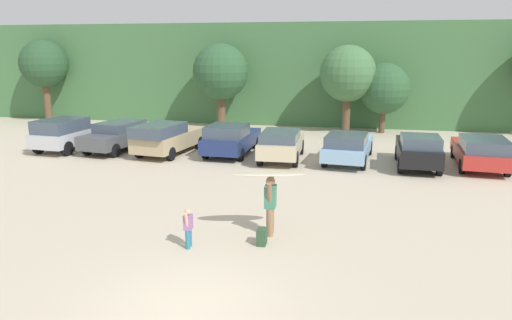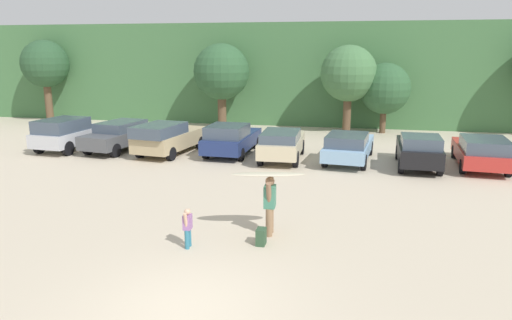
{
  "view_description": "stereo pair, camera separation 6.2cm",
  "coord_description": "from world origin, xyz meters",
  "px_view_note": "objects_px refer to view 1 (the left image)",
  "views": [
    {
      "loc": [
        3.09,
        -8.11,
        5.05
      ],
      "look_at": [
        -0.21,
        8.12,
        1.2
      ],
      "focal_mm": 33.38,
      "sensor_mm": 36.0,
      "label": 1
    },
    {
      "loc": [
        3.15,
        -8.1,
        5.05
      ],
      "look_at": [
        -0.21,
        8.12,
        1.2
      ],
      "focal_mm": 33.38,
      "sensor_mm": 36.0,
      "label": 2
    }
  ],
  "objects_px": {
    "parked_car_black": "(418,150)",
    "parked_car_red": "(481,151)",
    "parked_car_silver": "(67,133)",
    "surfboard_cream": "(268,174)",
    "parked_car_navy": "(231,139)",
    "person_adult": "(270,202)",
    "parked_car_champagne": "(281,143)",
    "backpack_dropped": "(262,237)",
    "parked_car_tan": "(167,137)",
    "parked_car_dark_gray": "(119,135)",
    "person_child": "(188,226)",
    "parked_car_sky_blue": "(348,146)"
  },
  "relations": [
    {
      "from": "parked_car_tan",
      "to": "backpack_dropped",
      "type": "relative_size",
      "value": 10.77
    },
    {
      "from": "parked_car_silver",
      "to": "surfboard_cream",
      "type": "xyz_separation_m",
      "value": [
        12.08,
        -9.26,
        0.85
      ]
    },
    {
      "from": "parked_car_black",
      "to": "person_child",
      "type": "distance_m",
      "value": 12.34
    },
    {
      "from": "parked_car_red",
      "to": "person_adult",
      "type": "xyz_separation_m",
      "value": [
        -7.66,
        -9.38,
        0.19
      ]
    },
    {
      "from": "parked_car_champagne",
      "to": "person_adult",
      "type": "bearing_deg",
      "value": -174.41
    },
    {
      "from": "parked_car_red",
      "to": "backpack_dropped",
      "type": "distance_m",
      "value": 12.78
    },
    {
      "from": "parked_car_dark_gray",
      "to": "parked_car_navy",
      "type": "relative_size",
      "value": 1.01
    },
    {
      "from": "parked_car_black",
      "to": "surfboard_cream",
      "type": "bearing_deg",
      "value": 152.45
    },
    {
      "from": "parked_car_tan",
      "to": "person_child",
      "type": "height_order",
      "value": "parked_car_tan"
    },
    {
      "from": "parked_car_sky_blue",
      "to": "parked_car_black",
      "type": "distance_m",
      "value": 3.06
    },
    {
      "from": "parked_car_sky_blue",
      "to": "parked_car_black",
      "type": "bearing_deg",
      "value": -94.29
    },
    {
      "from": "parked_car_black",
      "to": "parked_car_red",
      "type": "relative_size",
      "value": 0.86
    },
    {
      "from": "parked_car_silver",
      "to": "parked_car_sky_blue",
      "type": "xyz_separation_m",
      "value": [
        14.13,
        0.19,
        -0.15
      ]
    },
    {
      "from": "parked_car_champagne",
      "to": "parked_car_black",
      "type": "distance_m",
      "value": 6.07
    },
    {
      "from": "parked_car_champagne",
      "to": "parked_car_sky_blue",
      "type": "height_order",
      "value": "parked_car_champagne"
    },
    {
      "from": "parked_car_dark_gray",
      "to": "surfboard_cream",
      "type": "height_order",
      "value": "surfboard_cream"
    },
    {
      "from": "parked_car_navy",
      "to": "person_adult",
      "type": "distance_m",
      "value": 10.55
    },
    {
      "from": "parked_car_tan",
      "to": "parked_car_black",
      "type": "height_order",
      "value": "parked_car_tan"
    },
    {
      "from": "parked_car_dark_gray",
      "to": "person_child",
      "type": "distance_m",
      "value": 13.41
    },
    {
      "from": "parked_car_dark_gray",
      "to": "parked_car_sky_blue",
      "type": "distance_m",
      "value": 11.52
    },
    {
      "from": "parked_car_navy",
      "to": "parked_car_champagne",
      "type": "distance_m",
      "value": 2.73
    },
    {
      "from": "parked_car_champagne",
      "to": "parked_car_red",
      "type": "distance_m",
      "value": 8.72
    },
    {
      "from": "parked_car_sky_blue",
      "to": "parked_car_black",
      "type": "relative_size",
      "value": 1.21
    },
    {
      "from": "parked_car_sky_blue",
      "to": "person_child",
      "type": "distance_m",
      "value": 11.46
    },
    {
      "from": "parked_car_black",
      "to": "parked_car_red",
      "type": "distance_m",
      "value": 2.71
    },
    {
      "from": "parked_car_red",
      "to": "surfboard_cream",
      "type": "height_order",
      "value": "surfboard_cream"
    },
    {
      "from": "parked_car_navy",
      "to": "person_child",
      "type": "xyz_separation_m",
      "value": [
        1.76,
        -11.22,
        -0.19
      ]
    },
    {
      "from": "parked_car_tan",
      "to": "parked_car_navy",
      "type": "distance_m",
      "value": 3.12
    },
    {
      "from": "parked_car_dark_gray",
      "to": "parked_car_tan",
      "type": "distance_m",
      "value": 2.8
    },
    {
      "from": "parked_car_navy",
      "to": "parked_car_sky_blue",
      "type": "relative_size",
      "value": 0.91
    },
    {
      "from": "parked_car_tan",
      "to": "backpack_dropped",
      "type": "height_order",
      "value": "parked_car_tan"
    },
    {
      "from": "parked_car_dark_gray",
      "to": "person_child",
      "type": "relative_size",
      "value": 4.31
    },
    {
      "from": "parked_car_champagne",
      "to": "backpack_dropped",
      "type": "xyz_separation_m",
      "value": [
        0.97,
        -9.93,
        -0.57
      ]
    },
    {
      "from": "parked_car_black",
      "to": "parked_car_tan",
      "type": "bearing_deg",
      "value": 89.93
    },
    {
      "from": "parked_car_sky_blue",
      "to": "parked_car_red",
      "type": "bearing_deg",
      "value": -84.26
    },
    {
      "from": "person_adult",
      "to": "surfboard_cream",
      "type": "xyz_separation_m",
      "value": [
        -0.06,
        -0.02,
        0.8
      ]
    },
    {
      "from": "parked_car_black",
      "to": "parked_car_navy",
      "type": "bearing_deg",
      "value": 85.45
    },
    {
      "from": "parked_car_dark_gray",
      "to": "backpack_dropped",
      "type": "relative_size",
      "value": 10.16
    },
    {
      "from": "person_adult",
      "to": "surfboard_cream",
      "type": "distance_m",
      "value": 0.8
    },
    {
      "from": "parked_car_dark_gray",
      "to": "parked_car_tan",
      "type": "relative_size",
      "value": 0.94
    },
    {
      "from": "parked_car_silver",
      "to": "backpack_dropped",
      "type": "relative_size",
      "value": 9.6
    },
    {
      "from": "parked_car_dark_gray",
      "to": "backpack_dropped",
      "type": "xyz_separation_m",
      "value": [
        9.43,
        -10.49,
        -0.57
      ]
    },
    {
      "from": "parked_car_tan",
      "to": "parked_car_dark_gray",
      "type": "bearing_deg",
      "value": 90.26
    },
    {
      "from": "parked_car_black",
      "to": "person_child",
      "type": "xyz_separation_m",
      "value": [
        -6.93,
        -10.21,
        -0.2
      ]
    },
    {
      "from": "parked_car_tan",
      "to": "person_adult",
      "type": "bearing_deg",
      "value": -135.76
    },
    {
      "from": "person_child",
      "to": "surfboard_cream",
      "type": "bearing_deg",
      "value": -147.53
    },
    {
      "from": "parked_car_tan",
      "to": "parked_car_silver",
      "type": "bearing_deg",
      "value": 99.16
    },
    {
      "from": "parked_car_red",
      "to": "parked_car_navy",
      "type": "bearing_deg",
      "value": 91.9
    },
    {
      "from": "parked_car_silver",
      "to": "person_adult",
      "type": "bearing_deg",
      "value": -121.81
    },
    {
      "from": "parked_car_silver",
      "to": "backpack_dropped",
      "type": "bearing_deg",
      "value": -124.27
    }
  ]
}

